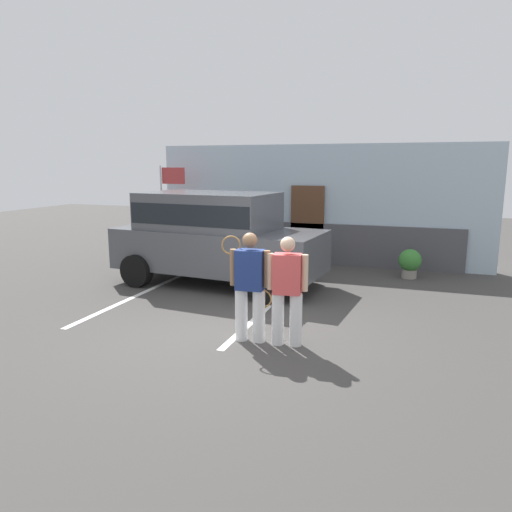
% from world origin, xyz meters
% --- Properties ---
extents(ground_plane, '(40.00, 40.00, 0.00)m').
position_xyz_m(ground_plane, '(0.00, 0.00, 0.00)').
color(ground_plane, '#423F3D').
extents(parking_stripe_0, '(0.12, 4.40, 0.01)m').
position_xyz_m(parking_stripe_0, '(-2.76, 1.50, 0.00)').
color(parking_stripe_0, silver).
rests_on(parking_stripe_0, ground_plane).
extents(parking_stripe_1, '(0.12, 4.40, 0.01)m').
position_xyz_m(parking_stripe_1, '(0.04, 1.50, 0.00)').
color(parking_stripe_1, silver).
rests_on(parking_stripe_1, ground_plane).
extents(house_frontage, '(8.99, 0.40, 3.18)m').
position_xyz_m(house_frontage, '(-0.00, 6.05, 1.49)').
color(house_frontage, silver).
rests_on(house_frontage, ground_plane).
extents(parked_suv, '(4.76, 2.51, 2.05)m').
position_xyz_m(parked_suv, '(-1.65, 2.93, 1.15)').
color(parked_suv, '#4C4F54').
rests_on(parked_suv, ground_plane).
extents(tennis_player_man, '(0.76, 0.29, 1.67)m').
position_xyz_m(tennis_player_man, '(0.30, -0.17, 0.88)').
color(tennis_player_man, white).
rests_on(tennis_player_man, ground_plane).
extents(tennis_player_woman, '(0.87, 0.30, 1.64)m').
position_xyz_m(tennis_player_woman, '(0.87, -0.14, 0.85)').
color(tennis_player_woman, white).
rests_on(tennis_player_woman, ground_plane).
extents(potted_plant_by_porch, '(0.53, 0.53, 0.70)m').
position_xyz_m(potted_plant_by_porch, '(2.49, 4.94, 0.39)').
color(potted_plant_by_porch, gray).
rests_on(potted_plant_by_porch, ground_plane).
extents(flag_pole, '(0.80, 0.10, 2.62)m').
position_xyz_m(flag_pole, '(-4.11, 5.25, 1.84)').
color(flag_pole, silver).
rests_on(flag_pole, ground_plane).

